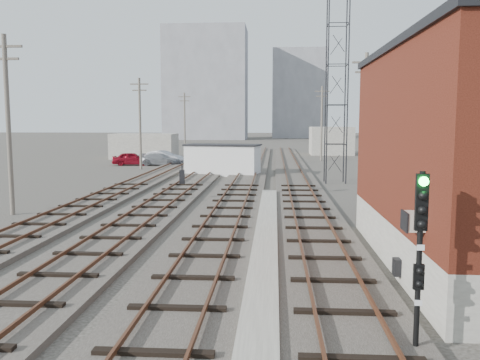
# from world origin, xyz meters

# --- Properties ---
(ground) EXTENTS (320.00, 320.00, 0.00)m
(ground) POSITION_xyz_m (0.00, 60.00, 0.00)
(ground) COLOR #282621
(ground) RESTS_ON ground
(track_right) EXTENTS (3.20, 90.00, 0.39)m
(track_right) POSITION_xyz_m (2.50, 39.00, 0.11)
(track_right) COLOR #332D28
(track_right) RESTS_ON ground
(track_mid_right) EXTENTS (3.20, 90.00, 0.39)m
(track_mid_right) POSITION_xyz_m (-1.50, 39.00, 0.11)
(track_mid_right) COLOR #332D28
(track_mid_right) RESTS_ON ground
(track_mid_left) EXTENTS (3.20, 90.00, 0.39)m
(track_mid_left) POSITION_xyz_m (-5.50, 39.00, 0.11)
(track_mid_left) COLOR #332D28
(track_mid_left) RESTS_ON ground
(track_left) EXTENTS (3.20, 90.00, 0.39)m
(track_left) POSITION_xyz_m (-9.50, 39.00, 0.11)
(track_left) COLOR #332D28
(track_left) RESTS_ON ground
(platform_curb) EXTENTS (0.90, 28.00, 0.26)m
(platform_curb) POSITION_xyz_m (0.50, 14.00, 0.13)
(platform_curb) COLOR gray
(platform_curb) RESTS_ON ground
(lattice_tower) EXTENTS (1.60, 1.60, 15.00)m
(lattice_tower) POSITION_xyz_m (5.50, 35.00, 7.50)
(lattice_tower) COLOR black
(lattice_tower) RESTS_ON ground
(utility_pole_left_a) EXTENTS (1.80, 0.24, 9.00)m
(utility_pole_left_a) POSITION_xyz_m (-12.50, 20.00, 4.80)
(utility_pole_left_a) COLOR #595147
(utility_pole_left_a) RESTS_ON ground
(utility_pole_left_b) EXTENTS (1.80, 0.24, 9.00)m
(utility_pole_left_b) POSITION_xyz_m (-12.50, 45.00, 4.80)
(utility_pole_left_b) COLOR #595147
(utility_pole_left_b) RESTS_ON ground
(utility_pole_left_c) EXTENTS (1.80, 0.24, 9.00)m
(utility_pole_left_c) POSITION_xyz_m (-12.50, 70.00, 4.80)
(utility_pole_left_c) COLOR #595147
(utility_pole_left_c) RESTS_ON ground
(utility_pole_right_a) EXTENTS (1.80, 0.24, 9.00)m
(utility_pole_right_a) POSITION_xyz_m (6.50, 28.00, 4.80)
(utility_pole_right_a) COLOR #595147
(utility_pole_right_a) RESTS_ON ground
(utility_pole_right_b) EXTENTS (1.80, 0.24, 9.00)m
(utility_pole_right_b) POSITION_xyz_m (6.50, 58.00, 4.80)
(utility_pole_right_b) COLOR #595147
(utility_pole_right_b) RESTS_ON ground
(apartment_left) EXTENTS (22.00, 14.00, 30.00)m
(apartment_left) POSITION_xyz_m (-18.00, 135.00, 15.00)
(apartment_left) COLOR gray
(apartment_left) RESTS_ON ground
(apartment_right) EXTENTS (16.00, 12.00, 26.00)m
(apartment_right) POSITION_xyz_m (8.00, 150.00, 13.00)
(apartment_right) COLOR gray
(apartment_right) RESTS_ON ground
(shed_left) EXTENTS (8.00, 5.00, 3.20)m
(shed_left) POSITION_xyz_m (-16.00, 60.00, 1.60)
(shed_left) COLOR gray
(shed_left) RESTS_ON ground
(shed_right) EXTENTS (6.00, 6.00, 4.00)m
(shed_right) POSITION_xyz_m (9.00, 70.00, 2.00)
(shed_right) COLOR gray
(shed_right) RESTS_ON ground
(signal_mast) EXTENTS (0.40, 0.40, 3.75)m
(signal_mast) POSITION_xyz_m (3.70, 5.34, 2.16)
(signal_mast) COLOR gray
(signal_mast) RESTS_ON ground
(switch_stand) EXTENTS (0.35, 0.35, 1.48)m
(switch_stand) POSITION_xyz_m (-5.87, 31.48, 0.70)
(switch_stand) COLOR black
(switch_stand) RESTS_ON ground
(site_trailer) EXTENTS (6.96, 4.02, 2.76)m
(site_trailer) POSITION_xyz_m (-3.79, 40.01, 1.39)
(site_trailer) COLOR silver
(site_trailer) RESTS_ON ground
(car_red) EXTENTS (4.42, 2.29, 1.44)m
(car_red) POSITION_xyz_m (-14.71, 49.64, 0.72)
(car_red) COLOR maroon
(car_red) RESTS_ON ground
(car_silver) EXTENTS (4.90, 2.85, 1.53)m
(car_silver) POSITION_xyz_m (-11.61, 51.14, 0.76)
(car_silver) COLOR #A5A7AC
(car_silver) RESTS_ON ground
(car_grey) EXTENTS (4.70, 2.32, 1.31)m
(car_grey) POSITION_xyz_m (-11.58, 49.56, 0.66)
(car_grey) COLOR slate
(car_grey) RESTS_ON ground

